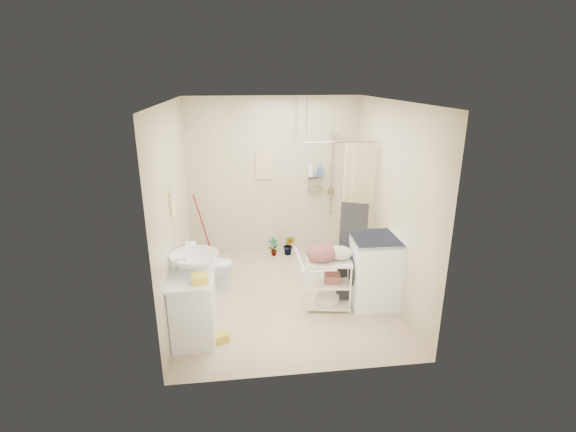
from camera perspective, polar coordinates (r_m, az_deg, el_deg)
name	(u,v)px	position (r m, az deg, el deg)	size (l,w,h in m)	color
floor	(286,296)	(5.86, -0.29, -10.85)	(3.20, 3.20, 0.00)	beige
ceiling	(286,101)	(5.12, -0.34, 15.42)	(2.80, 3.20, 0.04)	silver
wall_back	(274,178)	(6.88, -1.93, 5.28)	(2.80, 0.04, 2.60)	beige
wall_front	(307,257)	(3.86, 2.59, -5.60)	(2.80, 0.04, 2.60)	beige
wall_left	(174,210)	(5.37, -15.31, 0.77)	(0.04, 3.20, 2.60)	beige
wall_right	(391,202)	(5.68, 13.86, 1.86)	(0.04, 3.20, 2.60)	beige
vanity	(194,303)	(5.04, -12.73, -11.50)	(0.50, 0.89, 0.78)	silver
sink	(195,262)	(4.89, -12.64, -6.11)	(0.55, 0.55, 0.19)	silver
counter_basket	(200,279)	(4.59, -11.94, -8.37)	(0.17, 0.13, 0.10)	yellow
floor_basket	(221,336)	(5.01, -9.22, -15.85)	(0.25, 0.19, 0.13)	gold
toilet	(210,266)	(6.04, -10.66, -6.71)	(0.37, 0.65, 0.67)	white
mop	(201,226)	(6.94, -11.78, -1.39)	(0.11, 0.11, 1.12)	#9D0A14
potted_plant_a	(274,247)	(7.03, -1.99, -4.26)	(0.16, 0.11, 0.31)	brown
potted_plant_b	(289,245)	(7.05, 0.13, -4.03)	(0.19, 0.15, 0.34)	brown
hanging_towel	(265,166)	(6.81, -3.20, 6.84)	(0.28, 0.03, 0.42)	beige
towel_ring	(172,202)	(5.13, -15.54, 1.91)	(0.04, 0.22, 0.34)	#EFE592
tp_holder	(182,251)	(5.61, -14.34, -4.71)	(0.08, 0.12, 0.14)	white
shower	(332,200)	(6.55, 5.97, 2.25)	(1.10, 1.10, 2.10)	white
shampoo_bottle_a	(311,169)	(6.85, 3.15, 6.41)	(0.09, 0.09, 0.24)	silver
shampoo_bottle_b	(320,171)	(6.88, 4.42, 6.22)	(0.09, 0.09, 0.19)	#3D5399
washing_machine	(374,270)	(5.64, 11.74, -7.25)	(0.63, 0.65, 0.92)	white
laundry_rack	(328,279)	(5.44, 5.53, -8.62)	(0.58, 0.34, 0.80)	#EEE3CC
ironing_board	(352,251)	(5.62, 8.78, -4.80)	(0.38, 0.11, 1.35)	black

